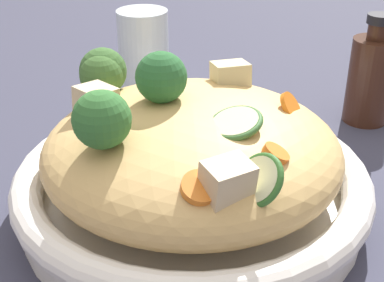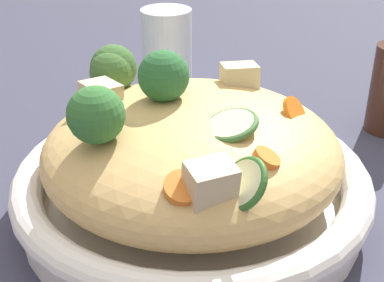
% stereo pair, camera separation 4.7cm
% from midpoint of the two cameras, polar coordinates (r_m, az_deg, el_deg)
% --- Properties ---
extents(ground_plane, '(3.00, 3.00, 0.00)m').
position_cam_midpoint_polar(ground_plane, '(0.51, 2.67, -7.18)').
color(ground_plane, '#353648').
extents(serving_bowl, '(0.32, 0.32, 0.05)m').
position_cam_midpoint_polar(serving_bowl, '(0.50, 2.73, -4.85)').
color(serving_bowl, white).
rests_on(serving_bowl, ground_plane).
extents(noodle_heap, '(0.26, 0.26, 0.09)m').
position_cam_midpoint_polar(noodle_heap, '(0.48, 2.84, -0.97)').
color(noodle_heap, tan).
rests_on(noodle_heap, serving_bowl).
extents(broccoli_florets, '(0.19, 0.12, 0.07)m').
position_cam_midpoint_polar(broccoli_florets, '(0.49, -4.66, 6.01)').
color(broccoli_florets, '#93B975').
rests_on(broccoli_florets, serving_bowl).
extents(carrot_coins, '(0.15, 0.12, 0.03)m').
position_cam_midpoint_polar(carrot_coins, '(0.42, 8.70, -1.28)').
color(carrot_coins, orange).
rests_on(carrot_coins, serving_bowl).
extents(zucchini_slices, '(0.12, 0.06, 0.04)m').
position_cam_midpoint_polar(zucchini_slices, '(0.41, 8.04, -1.13)').
color(zucchini_slices, beige).
rests_on(zucchini_slices, serving_bowl).
extents(chicken_chunks, '(0.22, 0.17, 0.04)m').
position_cam_midpoint_polar(chicken_chunks, '(0.47, 2.04, 3.59)').
color(chicken_chunks, '#CDB68C').
rests_on(chicken_chunks, serving_bowl).
extents(drinking_glass, '(0.07, 0.07, 0.12)m').
position_cam_midpoint_polar(drinking_glass, '(0.73, -0.76, 9.12)').
color(drinking_glass, silver).
rests_on(drinking_glass, ground_plane).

